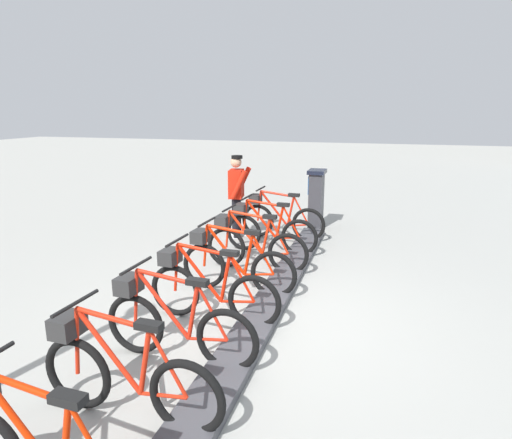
{
  "coord_description": "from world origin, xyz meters",
  "views": [
    {
      "loc": [
        -1.36,
        4.86,
        2.55
      ],
      "look_at": [
        0.5,
        -1.47,
        0.9
      ],
      "focal_mm": 31.14,
      "sensor_mm": 36.0,
      "label": 1
    }
  ],
  "objects": [
    {
      "name": "ground_plane",
      "position": [
        0.0,
        0.0,
        0.0
      ],
      "size": [
        60.0,
        60.0,
        0.0
      ],
      "primitive_type": "plane",
      "color": "#A3A39C"
    },
    {
      "name": "dock_rail_base",
      "position": [
        0.0,
        0.0,
        0.05
      ],
      "size": [
        0.44,
        8.27,
        0.1
      ],
      "primitive_type": "cube",
      "color": "#47474C",
      "rests_on": "ground"
    },
    {
      "name": "payment_kiosk",
      "position": [
        0.05,
        -4.59,
        0.67
      ],
      "size": [
        0.36,
        0.52,
        1.28
      ],
      "color": "#38383D",
      "rests_on": "ground"
    },
    {
      "name": "bike_docked_0",
      "position": [
        0.62,
        -3.54,
        0.43
      ],
      "size": [
        1.72,
        0.54,
        1.02
      ],
      "color": "black",
      "rests_on": "ground"
    },
    {
      "name": "bike_docked_1",
      "position": [
        0.62,
        -2.6,
        0.43
      ],
      "size": [
        1.72,
        0.54,
        1.02
      ],
      "color": "black",
      "rests_on": "ground"
    },
    {
      "name": "bike_docked_2",
      "position": [
        0.62,
        -1.67,
        0.43
      ],
      "size": [
        1.72,
        0.54,
        1.02
      ],
      "color": "black",
      "rests_on": "ground"
    },
    {
      "name": "bike_docked_3",
      "position": [
        0.62,
        -0.74,
        0.43
      ],
      "size": [
        1.72,
        0.54,
        1.02
      ],
      "color": "black",
      "rests_on": "ground"
    },
    {
      "name": "bike_docked_4",
      "position": [
        0.62,
        0.2,
        0.43
      ],
      "size": [
        1.72,
        0.54,
        1.02
      ],
      "color": "black",
      "rests_on": "ground"
    },
    {
      "name": "bike_docked_5",
      "position": [
        0.62,
        1.13,
        0.43
      ],
      "size": [
        1.72,
        0.54,
        1.02
      ],
      "color": "black",
      "rests_on": "ground"
    },
    {
      "name": "bike_docked_6",
      "position": [
        0.62,
        2.06,
        0.43
      ],
      "size": [
        1.72,
        0.54,
        1.02
      ],
      "color": "black",
      "rests_on": "ground"
    },
    {
      "name": "worker_near_rack",
      "position": [
        1.47,
        -3.41,
        0.91
      ],
      "size": [
        0.49,
        0.66,
        1.66
      ],
      "color": "white",
      "rests_on": "ground"
    }
  ]
}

